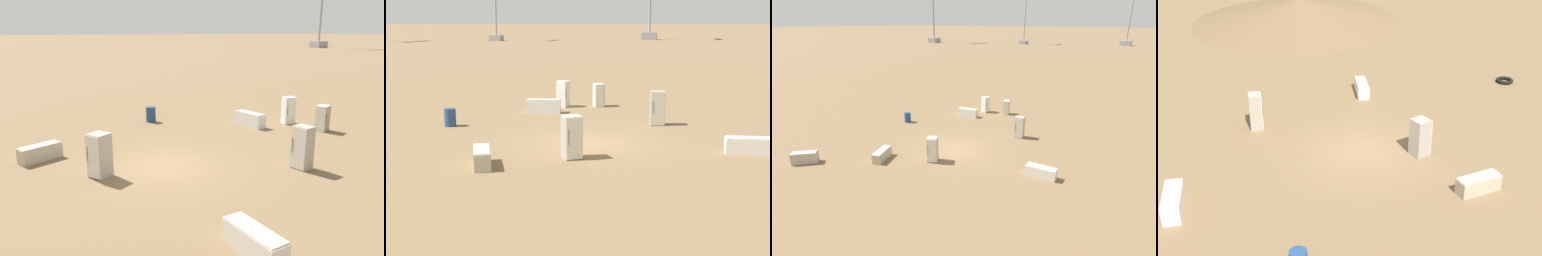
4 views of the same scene
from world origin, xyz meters
The scene contains 8 objects.
ground_plane centered at (0.00, 0.00, 0.00)m, with size 1000.00×1000.00×0.00m, color brown.
dirt_mound centered at (3.25, -21.14, 0.90)m, with size 16.36×16.36×1.81m.
discarded_fridge_0 centered at (-0.56, -6.64, 0.34)m, with size 0.70×1.89×0.68m.
discarded_fridge_1 centered at (7.22, 3.79, 0.39)m, with size 0.91×2.02×0.79m.
discarded_fridge_3 centered at (4.80, -2.79, 0.87)m, with size 0.70×0.80×1.74m.
discarded_fridge_4 centered at (-2.51, 0.22, 0.84)m, with size 0.96×0.94×1.68m.
discarded_fridge_7 centered at (-4.26, 3.26, 0.34)m, with size 1.88×1.21×0.67m.
scrap_tire centered at (-8.91, -7.74, 0.10)m, with size 0.97×0.97×0.20m.
Camera 4 is at (1.81, 20.29, 11.58)m, focal length 50.00 mm.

